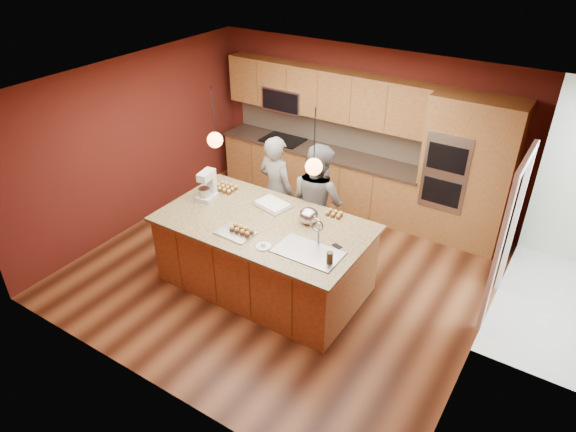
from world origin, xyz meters
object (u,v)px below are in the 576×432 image
Objects in this scene: island at (265,254)px; person_left at (276,191)px; mixing_bowl at (309,216)px; stand_mixer at (207,187)px; person_right at (318,202)px.

person_left is at bearing 116.05° from island.
mixing_bowl is (0.48, 0.30, 0.60)m from island.
stand_mixer is at bearing 174.76° from island.
person_left is 0.72m from person_right.
island is 10.61× the size of mixing_bowl.
person_left is at bearing 143.66° from mixing_bowl.
person_left reaches higher than stand_mixer.
person_right is at bearing -171.00° from person_left.
person_left is at bearing 20.19° from person_right.
island reaches higher than mixing_bowl.
stand_mixer reaches higher than island.
person_right is at bearing 28.58° from stand_mixer.
stand_mixer is (-1.03, 0.09, 0.68)m from island.
island is 1.11m from person_right.
mixing_bowl is at bearing 31.99° from island.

